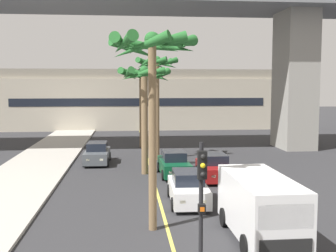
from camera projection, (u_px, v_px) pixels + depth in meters
lane_stripe_center at (153, 177)px, 26.69m from camera, size 0.14×56.00×0.01m
bridge_overpass at (158, 0)px, 36.83m from camera, size 76.41×8.00×16.56m
pier_building_backdrop at (139, 99)px, 57.66m from camera, size 35.66×8.04×7.81m
car_queue_front at (97, 154)px, 31.32m from camera, size 1.88×4.13×1.56m
car_queue_second at (214, 168)px, 26.02m from camera, size 1.84×4.10×1.56m
car_queue_third at (174, 164)px, 27.12m from camera, size 1.92×4.15×1.56m
car_queue_fourth at (188, 189)px, 20.73m from camera, size 1.92×4.14×1.56m
delivery_van at (260, 206)px, 15.77m from camera, size 2.18×5.26×2.36m
traffic_light_median_near at (202, 197)px, 11.54m from camera, size 0.24×0.37×4.20m
palm_tree_near_median at (151, 60)px, 16.32m from camera, size 3.52×3.56×7.77m
palm_tree_mid_median at (141, 83)px, 39.08m from camera, size 3.65×3.68×7.34m
palm_tree_far_median at (145, 86)px, 27.16m from camera, size 3.47×3.43×6.97m
palm_tree_farthest_median at (157, 75)px, 32.35m from camera, size 3.36×3.37×7.95m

